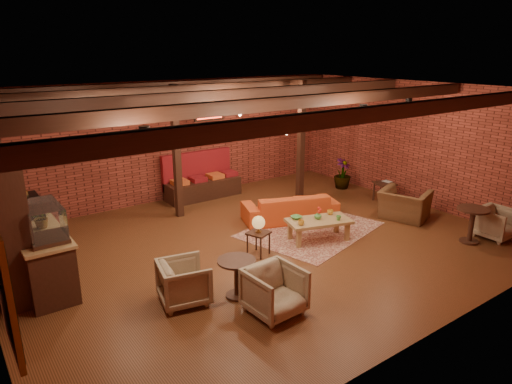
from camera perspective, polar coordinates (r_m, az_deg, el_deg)
floor at (r=9.74m, az=0.62°, el=-6.61°), size 10.00×10.00×0.00m
ceiling at (r=8.92m, az=0.69°, el=12.51°), size 10.00×8.00×0.02m
wall_back at (r=12.57m, az=-10.26°, el=6.31°), size 10.00×0.02×3.20m
wall_front at (r=6.58m, az=21.78°, el=-4.97°), size 10.00×0.02×3.20m
wall_right at (r=12.74m, az=19.21°, el=5.77°), size 0.02×8.00×3.20m
ceiling_beams at (r=8.93m, az=0.68°, el=11.74°), size 9.80×6.40×0.22m
ceiling_pipe at (r=10.28m, az=-4.70°, el=11.15°), size 9.60×0.12×0.12m
post_left at (r=11.08m, az=-9.90°, el=4.85°), size 0.16×0.16×3.20m
post_right at (r=12.43m, az=5.65°, el=6.39°), size 0.16×0.16×3.20m
service_counter at (r=8.84m, az=-25.68°, el=-5.39°), size 0.80×2.50×1.60m
plant_counter at (r=8.90m, az=-25.64°, el=-2.34°), size 0.35×0.39×0.30m
shelving_hutch at (r=8.75m, az=-28.69°, el=-3.23°), size 0.52×2.00×2.40m
chalkboard_menu at (r=5.42m, az=-28.79°, el=-10.81°), size 0.08×0.96×1.46m
banquette at (r=12.70m, az=-6.67°, el=1.48°), size 2.10×0.70×1.00m
service_sign at (r=11.93m, az=-5.92°, el=9.57°), size 0.86×0.06×0.30m
ceiling_spotlights at (r=8.96m, az=0.68°, el=10.34°), size 6.40×4.40×0.28m
rug at (r=10.58m, az=6.84°, el=-4.68°), size 3.44×2.94×0.01m
sofa at (r=11.02m, az=4.27°, el=-1.88°), size 2.42×1.59×0.66m
coffee_table at (r=9.91m, az=7.76°, el=-3.73°), size 1.50×1.04×0.72m
side_table_lamp at (r=9.05m, az=0.31°, el=-4.21°), size 0.51×0.51×0.83m
round_table_left at (r=7.65m, az=-2.41°, el=-9.94°), size 0.64×0.64×0.67m
armchair_a at (r=7.61m, az=-9.00°, el=-10.82°), size 0.86×0.90×0.79m
armchair_b at (r=7.24m, az=2.36°, el=-12.01°), size 0.84×0.79×0.83m
armchair_right at (r=11.61m, az=18.11°, el=-0.92°), size 1.04×1.27×0.96m
side_table_book at (r=12.73m, az=15.81°, el=0.97°), size 0.60×0.60×0.56m
round_table_right at (r=10.70m, az=25.40°, el=-3.14°), size 0.66×0.66×0.77m
armchair_far at (r=11.24m, az=27.81°, el=-3.30°), size 0.73×0.68×0.75m
plant_tall at (r=13.52m, az=10.97°, el=5.92°), size 1.84×1.84×2.67m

